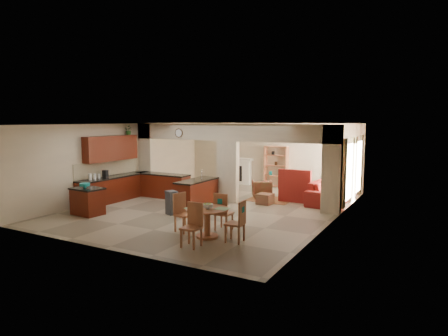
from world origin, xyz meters
The scene contains 39 objects.
floor centered at (0.00, 0.00, 0.00)m, with size 10.00×10.00×0.00m, color gray.
ceiling centered at (0.00, 0.00, 2.80)m, with size 10.00×10.00×0.00m, color white.
wall_back centered at (0.00, 5.00, 1.40)m, with size 8.00×8.00×0.00m, color tan.
wall_front centered at (0.00, -5.00, 1.40)m, with size 8.00×8.00×0.00m, color tan.
wall_left centered at (-4.00, 0.00, 1.40)m, with size 10.00×10.00×0.00m, color tan.
wall_right centered at (4.00, 0.00, 1.40)m, with size 10.00×10.00×0.00m, color tan.
partition_left_pier centered at (-3.70, 1.00, 1.40)m, with size 0.60×0.25×2.80m, color tan.
partition_center_pier centered at (0.00, 1.00, 1.10)m, with size 0.80×0.25×2.20m, color tan.
partition_right_pier centered at (3.70, 1.00, 1.40)m, with size 0.60×0.25×2.80m, color tan.
partition_header centered at (0.00, 1.00, 2.50)m, with size 8.00×0.25×0.60m, color tan.
kitchen_counter centered at (-3.26, -0.25, 0.46)m, with size 2.52×3.29×1.48m.
upper_cabinets centered at (-3.82, -0.80, 1.92)m, with size 0.35×2.40×0.90m, color #481C08.
peninsula centered at (-0.60, -0.11, 0.46)m, with size 0.70×1.85×0.91m.
wall_clock centered at (-2.00, 0.85, 2.45)m, with size 0.34×0.34×0.03m, color #452D17.
rug centered at (1.20, 2.10, 0.01)m, with size 1.60×1.30×0.01m, color brown.
fireplace centered at (-1.60, 4.83, 0.61)m, with size 1.60×0.35×1.20m.
shelving_unit centered at (0.35, 4.82, 0.90)m, with size 1.00×0.32×1.80m, color #A55C38.
window_a centered at (3.97, 2.30, 1.20)m, with size 0.02×0.90×1.90m, color white.
window_b centered at (3.97, 4.00, 1.20)m, with size 0.02×0.90×1.90m, color white.
glazed_door centered at (3.97, 3.15, 1.05)m, with size 0.02×0.70×2.10m, color white.
drape_a_left centered at (3.93, 1.70, 1.20)m, with size 0.10×0.28×2.30m, color #43221A.
drape_a_right centered at (3.93, 2.90, 1.20)m, with size 0.10×0.28×2.30m, color #43221A.
drape_b_left centered at (3.93, 3.40, 1.20)m, with size 0.10×0.28×2.30m, color #43221A.
drape_b_right centered at (3.93, 4.60, 1.20)m, with size 0.10×0.28×2.30m, color #43221A.
ceiling_fan centered at (1.50, 3.00, 2.56)m, with size 1.00×1.00×0.10m, color white.
kitchen_island centered at (-2.92, -2.80, 0.43)m, with size 1.04×0.79×0.84m.
teal_bowl centered at (-2.96, -2.84, 0.92)m, with size 0.32×0.32×0.15m, color teal.
trash_can centered at (-0.63, -1.53, 0.34)m, with size 0.32×0.27×0.69m, color #2D2D2F.
dining_table centered at (1.62, -3.09, 0.50)m, with size 1.10×1.10×0.75m.
fruit_bowl centered at (1.67, -3.15, 0.82)m, with size 0.28×0.28×0.15m, color #88B025.
sofa centered at (3.30, 2.74, 0.40)m, with size 1.07×2.73×0.80m, color maroon.
chaise centered at (2.13, 2.47, 0.24)m, with size 1.18×0.97×0.47m, color maroon.
armchair centered at (0.76, 2.34, 0.34)m, with size 0.72×0.74×0.67m, color maroon.
ottoman centered at (1.33, 1.31, 0.18)m, with size 0.50×0.50×0.37m, color maroon.
plant centered at (-3.82, 0.15, 2.55)m, with size 0.32×0.28×0.36m, color #154913.
chair_north centered at (1.65, -2.37, 0.55)m, with size 0.42×0.43×1.02m.
chair_east centered at (2.48, -3.08, 0.55)m, with size 0.45×0.45×1.02m.
chair_south centered at (1.68, -3.83, 0.55)m, with size 0.43×0.44×1.02m.
chair_west centered at (0.74, -2.93, 0.55)m, with size 0.52×0.52×1.02m.
Camera 1 is at (6.69, -11.45, 2.96)m, focal length 32.00 mm.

